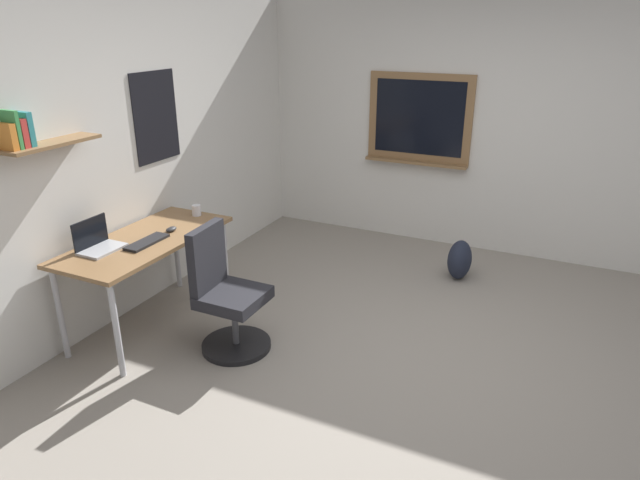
% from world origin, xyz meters
% --- Properties ---
extents(ground_plane, '(5.20, 5.20, 0.00)m').
position_xyz_m(ground_plane, '(0.00, 0.00, 0.00)').
color(ground_plane, gray).
rests_on(ground_plane, ground).
extents(wall_back, '(5.00, 0.30, 2.60)m').
position_xyz_m(wall_back, '(-0.00, 2.45, 1.30)').
color(wall_back, silver).
rests_on(wall_back, ground).
extents(wall_right, '(0.22, 5.00, 2.60)m').
position_xyz_m(wall_right, '(2.45, 0.03, 1.30)').
color(wall_right, silver).
rests_on(wall_right, ground).
extents(desk, '(1.41, 0.65, 0.75)m').
position_xyz_m(desk, '(-0.37, 2.04, 0.68)').
color(desk, olive).
rests_on(desk, ground).
extents(office_chair, '(0.52, 0.52, 0.95)m').
position_xyz_m(office_chair, '(-0.38, 1.32, 0.41)').
color(office_chair, black).
rests_on(office_chair, ground).
extents(laptop, '(0.31, 0.21, 0.23)m').
position_xyz_m(laptop, '(-0.69, 2.20, 0.81)').
color(laptop, '#ADAFB5').
rests_on(laptop, desk).
extents(keyboard, '(0.37, 0.13, 0.02)m').
position_xyz_m(keyboard, '(-0.44, 1.96, 0.76)').
color(keyboard, black).
rests_on(keyboard, desk).
extents(computer_mouse, '(0.10, 0.06, 0.03)m').
position_xyz_m(computer_mouse, '(-0.16, 1.96, 0.77)').
color(computer_mouse, '#262628').
rests_on(computer_mouse, desk).
extents(coffee_mug, '(0.08, 0.08, 0.09)m').
position_xyz_m(coffee_mug, '(0.24, 2.01, 0.80)').
color(coffee_mug, silver).
rests_on(coffee_mug, desk).
extents(backpack, '(0.32, 0.22, 0.38)m').
position_xyz_m(backpack, '(1.56, 0.01, 0.19)').
color(backpack, '#1E2333').
rests_on(backpack, ground).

